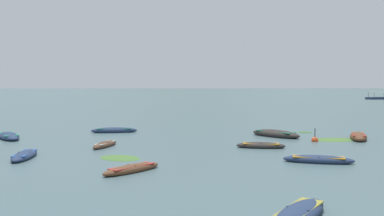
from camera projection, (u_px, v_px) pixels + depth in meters
The scene contains 18 objects.
ground_plane at pixel (193, 88), 1505.10m from camera, with size 6000.00×6000.00×0.00m, color #476066.
mountain_1 at pixel (30, 59), 1864.42m from camera, with size 954.68×954.68×274.59m, color slate.
mountain_2 at pixel (193, 40), 1864.73m from camera, with size 1166.24×1166.24×451.70m, color #56665B.
rowboat_0 at pixel (276, 134), 32.49m from camera, with size 4.17×4.38×0.71m.
rowboat_1 at pixel (106, 145), 27.02m from camera, with size 1.55×3.26×0.46m.
rowboat_3 at pixel (115, 130), 35.44m from camera, with size 4.21×1.63×0.59m.
rowboat_4 at pixel (359, 137), 30.73m from camera, with size 2.44×4.03×0.70m.
rowboat_5 at pixel (25, 155), 22.76m from camera, with size 1.43×3.75×0.49m.
rowboat_6 at pixel (262, 146), 26.53m from camera, with size 3.41×1.53×0.48m.
rowboat_7 at pixel (10, 136), 31.25m from camera, with size 3.60×4.41×0.62m.
rowboat_9 at pixel (319, 160), 21.34m from camera, with size 3.89×1.85×0.51m.
rowboat_10 at pixel (133, 169), 19.04m from camera, with size 2.88×3.09×0.45m.
rowboat_12 at pixel (298, 215), 12.07m from camera, with size 3.11×3.73×0.54m.
ferry_1 at pixel (380, 98), 129.33m from camera, with size 8.99×5.70×2.54m.
mooring_buoy at pixel (316, 140), 29.53m from camera, with size 0.51×0.51×1.16m.
weed_patch_2 at pixel (336, 140), 30.49m from camera, with size 3.53×2.31×0.14m, color #477033.
weed_patch_4 at pixel (306, 133), 35.35m from camera, with size 1.27×1.08×0.14m, color #38662D.
weed_patch_5 at pixel (121, 158), 22.70m from camera, with size 2.61×1.85×0.14m, color #477033.
Camera 1 is at (-2.35, -7.08, 4.12)m, focal length 36.74 mm.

